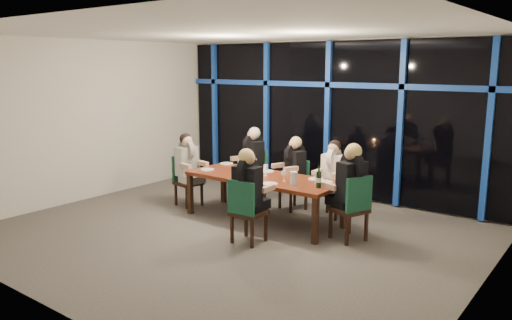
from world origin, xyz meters
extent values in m
plane|color=#5D5752|center=(0.00, 0.00, 0.00)|extent=(7.00, 7.00, 0.00)
cube|color=silver|center=(0.00, 3.00, 1.50)|extent=(7.00, 0.04, 3.00)
cube|color=silver|center=(0.00, -3.00, 1.50)|extent=(7.00, 0.04, 3.00)
cube|color=silver|center=(-3.50, 0.00, 1.50)|extent=(0.04, 6.00, 3.00)
cube|color=silver|center=(3.50, 0.00, 1.50)|extent=(0.04, 6.00, 3.00)
cube|color=white|center=(0.00, 0.00, 3.00)|extent=(7.00, 6.00, 0.04)
cube|color=black|center=(0.00, 2.94, 1.50)|extent=(6.86, 0.04, 2.94)
cube|color=#153EA3|center=(-2.90, 2.89, 1.50)|extent=(0.10, 0.10, 2.94)
cube|color=#153EA3|center=(-1.45, 2.89, 1.50)|extent=(0.10, 0.10, 2.94)
cube|color=#153EA3|center=(0.00, 2.89, 1.50)|extent=(0.10, 0.10, 2.94)
cube|color=#153EA3|center=(1.45, 2.89, 1.50)|extent=(0.10, 0.10, 2.94)
cube|color=#153EA3|center=(2.90, 2.89, 1.50)|extent=(0.10, 0.10, 2.94)
cube|color=#153EA3|center=(0.00, 2.89, 2.16)|extent=(6.86, 0.10, 0.10)
cube|color=#FF2D14|center=(1.10, 3.25, 2.15)|extent=(0.60, 0.05, 0.35)
cube|color=maroon|center=(0.00, 0.80, 0.72)|extent=(2.60, 1.00, 0.06)
cube|color=black|center=(-1.24, 0.36, 0.34)|extent=(0.08, 0.08, 0.69)
cube|color=black|center=(1.24, 0.36, 0.34)|extent=(0.08, 0.08, 0.69)
cube|color=black|center=(-1.24, 1.24, 0.34)|extent=(0.08, 0.08, 0.69)
cube|color=black|center=(1.24, 1.24, 0.34)|extent=(0.08, 0.08, 0.69)
cube|color=black|center=(-0.96, 1.74, 0.44)|extent=(0.55, 0.55, 0.06)
cube|color=#1A563B|center=(-0.90, 1.93, 0.70)|extent=(0.43, 0.19, 0.49)
cube|color=black|center=(-1.18, 1.63, 0.20)|extent=(0.05, 0.05, 0.41)
cube|color=black|center=(-0.85, 1.52, 0.20)|extent=(0.05, 0.05, 0.41)
cube|color=black|center=(-1.07, 1.96, 0.20)|extent=(0.05, 0.05, 0.41)
cube|color=black|center=(-0.74, 1.85, 0.20)|extent=(0.05, 0.05, 0.41)
cube|color=black|center=(0.03, 1.64, 0.41)|extent=(0.53, 0.53, 0.05)
cube|color=#1A563B|center=(0.10, 1.81, 0.66)|extent=(0.40, 0.19, 0.46)
cube|color=black|center=(-0.18, 1.55, 0.19)|extent=(0.05, 0.05, 0.38)
cube|color=black|center=(0.13, 1.43, 0.19)|extent=(0.05, 0.05, 0.38)
cube|color=black|center=(-0.07, 1.85, 0.19)|extent=(0.05, 0.05, 0.38)
cube|color=black|center=(0.24, 1.74, 0.19)|extent=(0.05, 0.05, 0.38)
cube|color=black|center=(0.80, 1.66, 0.41)|extent=(0.42, 0.42, 0.06)
cube|color=#1A563B|center=(0.79, 1.84, 0.66)|extent=(0.41, 0.05, 0.46)
cube|color=black|center=(0.63, 1.49, 0.19)|extent=(0.04, 0.04, 0.39)
cube|color=black|center=(0.96, 1.50, 0.19)|extent=(0.04, 0.04, 0.39)
cube|color=black|center=(0.63, 1.82, 0.19)|extent=(0.04, 0.04, 0.39)
cube|color=black|center=(0.96, 1.83, 0.19)|extent=(0.04, 0.04, 0.39)
cube|color=black|center=(-1.62, 0.70, 0.42)|extent=(0.48, 0.48, 0.06)
cube|color=#1A563B|center=(-1.80, 0.73, 0.67)|extent=(0.11, 0.42, 0.47)
cube|color=black|center=(-1.48, 0.51, 0.20)|extent=(0.04, 0.04, 0.39)
cube|color=black|center=(-1.42, 0.84, 0.20)|extent=(0.04, 0.04, 0.39)
cube|color=black|center=(-1.81, 0.56, 0.20)|extent=(0.04, 0.04, 0.39)
cube|color=black|center=(-1.76, 0.90, 0.20)|extent=(0.04, 0.04, 0.39)
cube|color=black|center=(1.53, 0.82, 0.46)|extent=(0.59, 0.59, 0.06)
cube|color=#1A563B|center=(1.72, 0.74, 0.73)|extent=(0.22, 0.44, 0.51)
cube|color=black|center=(1.43, 1.06, 0.21)|extent=(0.05, 0.05, 0.43)
cube|color=black|center=(1.30, 0.72, 0.21)|extent=(0.05, 0.05, 0.43)
cube|color=black|center=(1.77, 0.92, 0.21)|extent=(0.05, 0.05, 0.43)
cube|color=black|center=(1.64, 0.58, 0.21)|extent=(0.05, 0.05, 0.43)
cube|color=black|center=(0.44, -0.15, 0.44)|extent=(0.46, 0.46, 0.06)
cube|color=#1A563B|center=(0.45, -0.34, 0.70)|extent=(0.44, 0.07, 0.49)
cube|color=black|center=(0.60, 0.04, 0.20)|extent=(0.04, 0.04, 0.41)
cube|color=black|center=(0.25, 0.02, 0.20)|extent=(0.04, 0.04, 0.41)
cube|color=black|center=(0.62, -0.31, 0.20)|extent=(0.04, 0.04, 0.41)
cube|color=black|center=(0.27, -0.33, 0.20)|extent=(0.04, 0.04, 0.41)
cube|color=black|center=(-1.00, 1.63, 0.53)|extent=(0.46, 0.50, 0.14)
cube|color=black|center=(-0.95, 1.78, 0.85)|extent=(0.44, 0.34, 0.54)
cylinder|color=black|center=(-0.95, 1.78, 1.07)|extent=(0.22, 0.42, 0.41)
sphere|color=tan|center=(-0.96, 1.76, 1.24)|extent=(0.20, 0.20, 0.20)
sphere|color=silver|center=(-0.94, 1.80, 1.27)|extent=(0.22, 0.22, 0.22)
cube|color=tan|center=(-1.21, 1.62, 0.79)|extent=(0.17, 0.30, 0.08)
cube|color=tan|center=(-0.84, 1.50, 0.79)|extent=(0.17, 0.30, 0.08)
cube|color=black|center=(-0.01, 1.54, 0.50)|extent=(0.44, 0.48, 0.13)
cube|color=black|center=(0.04, 1.68, 0.81)|extent=(0.42, 0.33, 0.51)
cylinder|color=black|center=(0.04, 1.68, 1.01)|extent=(0.22, 0.39, 0.38)
sphere|color=tan|center=(0.04, 1.66, 1.17)|extent=(0.19, 0.19, 0.19)
sphere|color=tan|center=(0.05, 1.69, 1.20)|extent=(0.21, 0.21, 0.21)
cube|color=tan|center=(-0.20, 1.53, 0.79)|extent=(0.16, 0.28, 0.07)
cube|color=tan|center=(0.14, 1.41, 0.79)|extent=(0.16, 0.28, 0.07)
cube|color=white|center=(0.80, 1.55, 0.51)|extent=(0.34, 0.39, 0.13)
cube|color=white|center=(0.80, 1.70, 0.81)|extent=(0.37, 0.23, 0.51)
cylinder|color=white|center=(0.80, 1.70, 1.01)|extent=(0.10, 0.39, 0.39)
sphere|color=tan|center=(0.80, 1.68, 1.18)|extent=(0.19, 0.19, 0.19)
sphere|color=black|center=(0.80, 1.72, 1.20)|extent=(0.21, 0.21, 0.21)
cube|color=tan|center=(0.62, 1.47, 0.79)|extent=(0.08, 0.28, 0.07)
cube|color=tan|center=(0.98, 1.48, 0.79)|extent=(0.08, 0.28, 0.07)
cube|color=black|center=(-1.51, 0.69, 0.51)|extent=(0.44, 0.40, 0.13)
cube|color=black|center=(-1.66, 0.71, 0.82)|extent=(0.28, 0.41, 0.52)
cylinder|color=black|center=(-1.66, 0.71, 1.03)|extent=(0.40, 0.16, 0.39)
sphere|color=tan|center=(-1.64, 0.71, 1.20)|extent=(0.20, 0.20, 0.20)
sphere|color=black|center=(-1.67, 0.71, 1.22)|extent=(0.22, 0.22, 0.22)
cube|color=tan|center=(-1.46, 0.49, 0.79)|extent=(0.29, 0.12, 0.07)
cube|color=tan|center=(-1.40, 0.86, 0.79)|extent=(0.29, 0.12, 0.07)
cube|color=black|center=(1.42, 0.86, 0.56)|extent=(0.53, 0.50, 0.14)
cube|color=black|center=(1.57, 0.80, 0.89)|extent=(0.38, 0.47, 0.57)
cylinder|color=black|center=(1.57, 0.80, 1.12)|extent=(0.43, 0.25, 0.43)
sphere|color=tan|center=(1.55, 0.81, 1.30)|extent=(0.21, 0.21, 0.21)
sphere|color=tan|center=(1.59, 0.80, 1.33)|extent=(0.23, 0.23, 0.23)
cube|color=tan|center=(1.42, 1.08, 0.79)|extent=(0.31, 0.19, 0.08)
cube|color=tan|center=(1.27, 0.71, 0.79)|extent=(0.31, 0.19, 0.08)
cube|color=black|center=(0.43, -0.03, 0.54)|extent=(0.37, 0.43, 0.14)
cube|color=black|center=(0.44, -0.19, 0.86)|extent=(0.40, 0.25, 0.55)
cylinder|color=black|center=(0.44, -0.19, 1.07)|extent=(0.12, 0.41, 0.41)
sphere|color=tan|center=(0.44, -0.17, 1.25)|extent=(0.20, 0.20, 0.20)
sphere|color=tan|center=(0.44, -0.21, 1.28)|extent=(0.22, 0.22, 0.22)
cube|color=tan|center=(0.62, 0.06, 0.79)|extent=(0.09, 0.30, 0.08)
cube|color=tan|center=(0.23, 0.04, 0.79)|extent=(0.09, 0.30, 0.08)
cylinder|color=white|center=(-1.14, 1.21, 0.76)|extent=(0.24, 0.24, 0.01)
cylinder|color=white|center=(-0.16, 1.12, 0.76)|extent=(0.24, 0.24, 0.01)
cylinder|color=white|center=(0.80, 1.10, 0.76)|extent=(0.24, 0.24, 0.01)
cylinder|color=white|center=(-1.07, 0.61, 0.76)|extent=(0.24, 0.24, 0.01)
cylinder|color=white|center=(1.01, 1.03, 0.76)|extent=(0.24, 0.24, 0.01)
cylinder|color=white|center=(0.41, 0.41, 0.76)|extent=(0.24, 0.24, 0.01)
cylinder|color=black|center=(1.11, 0.66, 0.87)|extent=(0.07, 0.07, 0.24)
cylinder|color=black|center=(1.11, 0.66, 1.04)|extent=(0.03, 0.03, 0.09)
cylinder|color=silver|center=(1.11, 0.66, 0.87)|extent=(0.08, 0.08, 0.07)
cylinder|color=silver|center=(0.70, 0.61, 0.85)|extent=(0.11, 0.11, 0.20)
cylinder|color=silver|center=(0.76, 0.61, 0.87)|extent=(0.02, 0.02, 0.14)
cylinder|color=#FFA74C|center=(-0.07, 0.58, 0.76)|extent=(0.05, 0.05, 0.03)
cylinder|color=white|center=(-0.38, 0.64, 0.75)|extent=(0.06, 0.06, 0.01)
cylinder|color=white|center=(-0.38, 0.64, 0.81)|extent=(0.01, 0.01, 0.10)
cylinder|color=white|center=(-0.38, 0.64, 0.89)|extent=(0.07, 0.07, 0.07)
cylinder|color=silver|center=(0.01, 0.85, 0.75)|extent=(0.07, 0.07, 0.01)
cylinder|color=silver|center=(0.01, 0.85, 0.81)|extent=(0.01, 0.01, 0.10)
cylinder|color=silver|center=(0.01, 0.85, 0.90)|extent=(0.07, 0.07, 0.07)
cylinder|color=white|center=(0.46, 0.70, 0.75)|extent=(0.06, 0.06, 0.01)
cylinder|color=white|center=(0.46, 0.70, 0.80)|extent=(0.01, 0.01, 0.09)
cylinder|color=white|center=(0.46, 0.70, 0.88)|extent=(0.06, 0.06, 0.07)
cylinder|color=silver|center=(-0.62, 0.95, 0.75)|extent=(0.06, 0.06, 0.01)
cylinder|color=silver|center=(-0.62, 0.95, 0.80)|extent=(0.01, 0.01, 0.09)
cylinder|color=silver|center=(-0.62, 0.95, 0.88)|extent=(0.06, 0.06, 0.06)
cylinder|color=white|center=(0.93, 0.89, 0.75)|extent=(0.06, 0.06, 0.01)
cylinder|color=white|center=(0.93, 0.89, 0.80)|extent=(0.01, 0.01, 0.09)
cylinder|color=white|center=(0.93, 0.89, 0.88)|extent=(0.06, 0.06, 0.07)
camera|label=1|loc=(4.68, -5.59, 2.55)|focal=35.00mm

